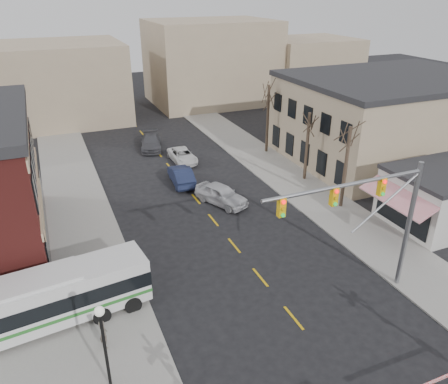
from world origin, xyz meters
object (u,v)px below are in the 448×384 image
Objects in this scene: car_d at (151,142)px; pedestrian_far at (99,277)px; street_lamp at (102,331)px; car_c at (182,156)px; traffic_signal_mast at (375,209)px; car_a at (221,194)px; transit_bus at (37,302)px; pedestrian_near at (103,334)px; car_b at (181,175)px.

car_d is 25.19m from pedestrian_far.
street_lamp is 0.95× the size of car_c.
traffic_signal_mast is 14.96m from street_lamp.
car_d is 3.04× the size of pedestrian_far.
traffic_signal_mast reaches higher than car_d.
car_a is 1.04× the size of car_c.
car_d is (-5.00, 29.84, -4.96)m from traffic_signal_mast.
transit_bus is at bearing 165.87° from traffic_signal_mast.
car_b is at bearing -36.51° from pedestrian_near.
car_b is (12.63, 15.05, -0.90)m from transit_bus.
street_lamp is 22.76m from car_b.
pedestrian_far is (0.66, 7.24, -2.32)m from street_lamp.
car_a is at bearing -90.82° from car_c.
street_lamp is at bearing 69.05° from car_b.
traffic_signal_mast is 16.15m from pedestrian_far.
street_lamp is 28.22m from car_c.
transit_bus reaches higher than car_a.
car_b is (9.92, 20.33, -2.50)m from street_lamp.
street_lamp is at bearing -162.28° from pedestrian_far.
pedestrian_near reaches higher than car_b.
pedestrian_near reaches higher than car_d.
transit_bus reaches higher than pedestrian_near.
car_c is (11.71, 25.53, -2.66)m from street_lamp.
street_lamp is at bearing -62.83° from transit_bus.
car_d is 3.23× the size of pedestrian_near.
transit_bus is at bearing 37.80° from pedestrian_near.
street_lamp is at bearing -176.54° from traffic_signal_mast.
car_d is at bearing 72.43° from street_lamp.
traffic_signal_mast is 5.93× the size of pedestrian_near.
pedestrian_near is (2.87, -2.80, -0.76)m from transit_bus.
car_d is at bearing -26.57° from pedestrian_near.
transit_bus is 2.53× the size of car_c.
car_a is at bearing 52.22° from street_lamp.
transit_bus is 6.15m from street_lamp.
street_lamp is 7.63m from pedestrian_far.
street_lamp reaches higher than pedestrian_near.
car_b is at bearing 103.92° from traffic_signal_mast.
car_d is at bearing 63.94° from transit_bus.
car_b is 5.50m from car_c.
car_b is at bearing -75.11° from car_d.
pedestrian_far reaches higher than car_c.
car_c is 2.87× the size of pedestrian_near.
transit_bus is 2.43× the size of car_b.
street_lamp is at bearing 168.57° from pedestrian_near.
traffic_signal_mast is at bearing -91.33° from pedestrian_far.
street_lamp is 0.92× the size of car_a.
car_b is 20.35m from pedestrian_near.
pedestrian_far is (-9.26, -13.10, 0.18)m from car_b.
car_a reaches higher than car_d.
car_d is at bearing 99.52° from traffic_signal_mast.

